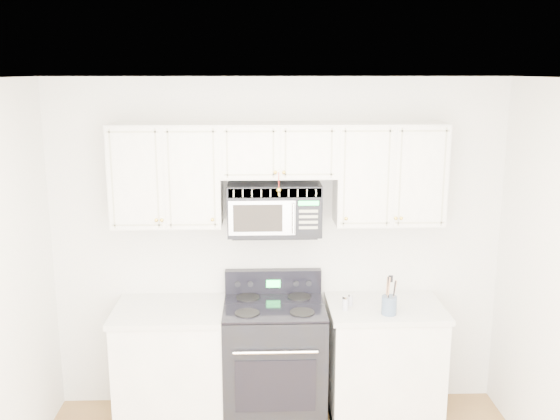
{
  "coord_description": "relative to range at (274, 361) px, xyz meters",
  "views": [
    {
      "loc": [
        -0.15,
        -2.94,
        2.64
      ],
      "look_at": [
        0.0,
        1.3,
        1.69
      ],
      "focal_mm": 40.0,
      "sensor_mm": 36.0,
      "label": 1
    }
  ],
  "objects": [
    {
      "name": "base_cabinet_right",
      "position": [
        0.84,
        0.01,
        -0.06
      ],
      "size": [
        0.86,
        0.65,
        0.92
      ],
      "color": "white",
      "rests_on": "ground"
    },
    {
      "name": "upper_cabinets",
      "position": [
        0.04,
        0.15,
        1.45
      ],
      "size": [
        2.44,
        0.37,
        0.75
      ],
      "color": "white",
      "rests_on": "ground"
    },
    {
      "name": "shaker_salt",
      "position": [
        0.52,
        -0.09,
        0.49
      ],
      "size": [
        0.05,
        0.05,
        0.11
      ],
      "color": "#B4B4C5",
      "rests_on": "base_cabinet_right"
    },
    {
      "name": "range",
      "position": [
        0.0,
        0.0,
        0.0
      ],
      "size": [
        0.75,
        0.69,
        1.12
      ],
      "color": "black",
      "rests_on": "ground"
    },
    {
      "name": "room",
      "position": [
        0.04,
        -1.43,
        0.82
      ],
      "size": [
        3.51,
        3.51,
        2.61
      ],
      "color": "olive",
      "rests_on": "ground"
    },
    {
      "name": "shaker_pepper",
      "position": [
        0.57,
        0.01,
        0.48
      ],
      "size": [
        0.04,
        0.04,
        0.09
      ],
      "color": "#B4B4C5",
      "rests_on": "base_cabinet_right"
    },
    {
      "name": "utensil_crock",
      "position": [
        0.83,
        -0.17,
        0.51
      ],
      "size": [
        0.11,
        0.11,
        0.29
      ],
      "color": "#4B5F73",
      "rests_on": "base_cabinet_right"
    },
    {
      "name": "microwave",
      "position": [
        0.01,
        0.14,
        1.16
      ],
      "size": [
        0.69,
        0.39,
        0.38
      ],
      "color": "black",
      "rests_on": "ground"
    },
    {
      "name": "base_cabinet_left",
      "position": [
        -0.76,
        0.01,
        -0.06
      ],
      "size": [
        0.86,
        0.65,
        0.92
      ],
      "color": "white",
      "rests_on": "ground"
    }
  ]
}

